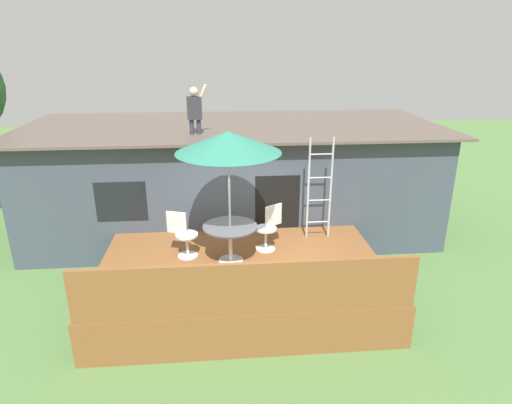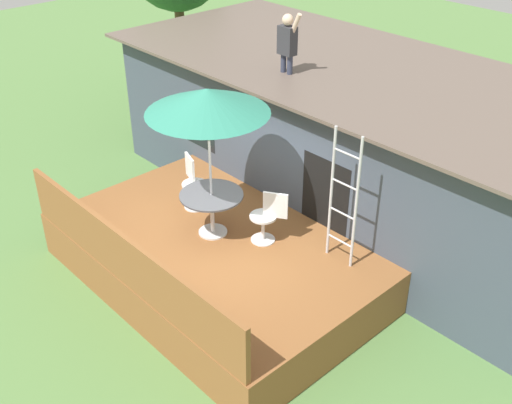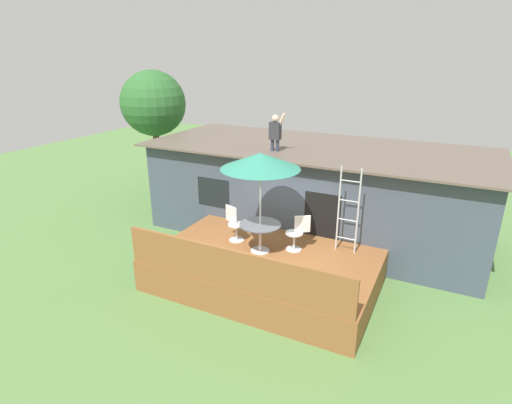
% 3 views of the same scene
% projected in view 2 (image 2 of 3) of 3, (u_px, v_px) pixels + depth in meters
% --- Properties ---
extents(ground_plane, '(40.00, 40.00, 0.00)m').
position_uv_depth(ground_plane, '(218.00, 278.00, 10.67)').
color(ground_plane, '#567F42').
extents(house, '(10.50, 4.50, 2.83)m').
position_uv_depth(house, '(359.00, 141.00, 12.03)').
color(house, '#424C5B').
rests_on(house, ground).
extents(deck, '(5.42, 3.54, 0.80)m').
position_uv_depth(deck, '(218.00, 259.00, 10.47)').
color(deck, brown).
rests_on(deck, ground).
extents(deck_railing, '(5.32, 0.08, 0.90)m').
position_uv_depth(deck_railing, '(125.00, 260.00, 9.02)').
color(deck_railing, brown).
rests_on(deck_railing, deck).
extents(patio_table, '(1.04, 1.04, 0.74)m').
position_uv_depth(patio_table, '(212.00, 203.00, 10.13)').
color(patio_table, silver).
rests_on(patio_table, deck).
extents(patio_umbrella, '(1.90, 1.90, 2.54)m').
position_uv_depth(patio_umbrella, '(207.00, 101.00, 9.21)').
color(patio_umbrella, silver).
rests_on(patio_umbrella, deck).
extents(step_ladder, '(0.52, 0.04, 2.20)m').
position_uv_depth(step_ladder, '(343.00, 199.00, 9.22)').
color(step_ladder, silver).
rests_on(step_ladder, deck).
extents(person_figure, '(0.47, 0.20, 1.11)m').
position_uv_depth(person_figure, '(288.00, 39.00, 10.85)').
color(person_figure, '#33384C').
rests_on(person_figure, house).
extents(patio_chair_left, '(0.60, 0.44, 0.92)m').
position_uv_depth(patio_chair_left, '(193.00, 183.00, 10.95)').
color(patio_chair_left, silver).
rests_on(patio_chair_left, deck).
extents(patio_chair_right, '(0.57, 0.45, 0.92)m').
position_uv_depth(patio_chair_right, '(267.00, 217.00, 9.99)').
color(patio_chair_right, silver).
rests_on(patio_chair_right, deck).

